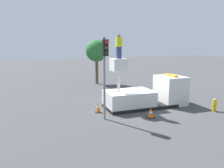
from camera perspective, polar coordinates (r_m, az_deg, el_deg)
The scene contains 8 objects.
ground_plane at distance 17.34m, azimuth 7.31°, elevation -5.93°, with size 120.00×120.00×0.00m, color #424244.
bucket_truck at distance 17.39m, azimuth 9.15°, elevation -2.83°, with size 6.48×2.42×3.82m.
worker at distance 15.86m, azimuth 1.78°, elevation 9.85°, with size 0.40×0.26×1.75m.
traffic_light_pole at distance 13.60m, azimuth -1.85°, elevation 5.68°, with size 0.34×0.57×5.29m.
fire_hydrant at distance 17.69m, azimuth 25.19°, elevation -4.98°, with size 0.52×0.28×0.95m.
traffic_cone_rear at distance 15.78m, azimuth -3.66°, elevation -6.16°, with size 0.40×0.40×0.76m.
traffic_cone_curbside at distance 14.95m, azimuth 10.07°, elevation -7.45°, with size 0.52×0.52×0.67m.
tree_left_bg at distance 26.71m, azimuth -4.05°, elevation 8.57°, with size 2.66×2.66×5.37m.
Camera 1 is at (-7.78, -14.70, 4.89)m, focal length 35.00 mm.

